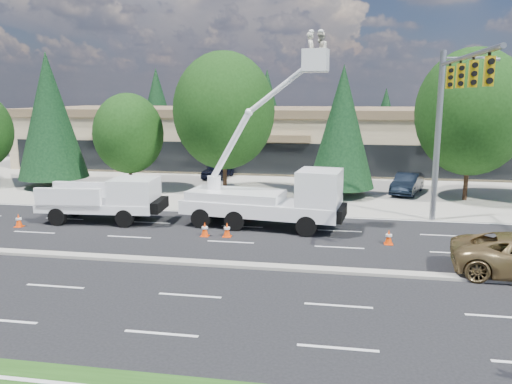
# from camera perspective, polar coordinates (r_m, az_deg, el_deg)

# --- Properties ---
(ground) EXTENTS (140.00, 140.00, 0.00)m
(ground) POSITION_cam_1_polar(r_m,az_deg,el_deg) (20.38, -4.90, -8.29)
(ground) COLOR black
(ground) RESTS_ON ground
(concrete_apron) EXTENTS (140.00, 22.00, 0.01)m
(concrete_apron) POSITION_cam_1_polar(r_m,az_deg,el_deg) (39.49, 2.34, 1.22)
(concrete_apron) COLOR #9B998D
(concrete_apron) RESTS_ON ground
(road_median) EXTENTS (120.00, 0.55, 0.12)m
(road_median) POSITION_cam_1_polar(r_m,az_deg,el_deg) (20.36, -4.90, -8.13)
(road_median) COLOR #9B998D
(road_median) RESTS_ON ground
(strip_mall) EXTENTS (50.40, 15.40, 5.50)m
(strip_mall) POSITION_cam_1_polar(r_m,az_deg,el_deg) (48.98, 3.85, 6.44)
(strip_mall) COLOR tan
(strip_mall) RESTS_ON ground
(tree_front_b) EXTENTS (4.97, 4.97, 9.79)m
(tree_front_b) POSITION_cam_1_polar(r_m,az_deg,el_deg) (39.60, -22.50, 8.07)
(tree_front_b) COLOR #332114
(tree_front_b) RESTS_ON ground
(tree_front_c) EXTENTS (4.97, 4.97, 6.89)m
(tree_front_c) POSITION_cam_1_polar(r_m,az_deg,el_deg) (36.85, -14.36, 6.49)
(tree_front_c) COLOR #332114
(tree_front_c) RESTS_ON ground
(tree_front_d) EXTENTS (6.97, 6.97, 9.67)m
(tree_front_d) POSITION_cam_1_polar(r_m,az_deg,el_deg) (34.53, -3.67, 9.24)
(tree_front_d) COLOR #332114
(tree_front_d) RESTS_ON ground
(tree_front_e) EXTENTS (4.41, 4.41, 8.70)m
(tree_front_e) POSITION_cam_1_polar(r_m,az_deg,el_deg) (33.67, 9.84, 7.35)
(tree_front_e) COLOR #332114
(tree_front_e) RESTS_ON ground
(tree_front_f) EXTENTS (6.97, 6.97, 9.67)m
(tree_front_f) POSITION_cam_1_polar(r_m,az_deg,el_deg) (34.59, 23.41, 8.37)
(tree_front_f) COLOR #332114
(tree_front_f) RESTS_ON ground
(tree_back_a) EXTENTS (5.10, 5.10, 10.05)m
(tree_back_a) POSITION_cam_1_polar(r_m,az_deg,el_deg) (64.80, -11.26, 9.64)
(tree_back_a) COLOR #332114
(tree_back_a) RESTS_ON ground
(tree_back_b) EXTENTS (4.96, 4.96, 9.77)m
(tree_back_b) POSITION_cam_1_polar(r_m,az_deg,el_deg) (61.27, 1.26, 9.64)
(tree_back_b) COLOR #332114
(tree_back_b) RESTS_ON ground
(tree_back_c) EXTENTS (3.83, 3.83, 7.56)m
(tree_back_c) POSITION_cam_1_polar(r_m,az_deg,el_deg) (60.88, 14.55, 8.16)
(tree_back_c) COLOR #332114
(tree_back_c) RESTS_ON ground
(tree_back_d) EXTENTS (5.12, 5.12, 10.09)m
(tree_back_d) POSITION_cam_1_polar(r_m,az_deg,el_deg) (62.99, 25.67, 8.76)
(tree_back_d) COLOR #332114
(tree_back_d) RESTS_ON ground
(signal_mast) EXTENTS (2.76, 10.16, 9.00)m
(signal_mast) POSITION_cam_1_polar(r_m,az_deg,el_deg) (26.17, 21.18, 8.83)
(signal_mast) COLOR gray
(signal_mast) RESTS_ON ground
(utility_pickup) EXTENTS (6.38, 2.79, 2.39)m
(utility_pickup) POSITION_cam_1_polar(r_m,az_deg,el_deg) (27.94, -16.59, -1.30)
(utility_pickup) COLOR white
(utility_pickup) RESTS_ON ground
(bucket_truck) EXTENTS (8.59, 3.48, 9.74)m
(bucket_truck) POSITION_cam_1_polar(r_m,az_deg,el_deg) (25.32, 2.34, 0.47)
(bucket_truck) COLOR white
(bucket_truck) RESTS_ON ground
(traffic_cone_a) EXTENTS (0.40, 0.40, 0.70)m
(traffic_cone_a) POSITION_cam_1_polar(r_m,az_deg,el_deg) (28.67, -25.49, -2.94)
(traffic_cone_a) COLOR #FC4207
(traffic_cone_a) RESTS_ON ground
(traffic_cone_b) EXTENTS (0.40, 0.40, 0.70)m
(traffic_cone_b) POSITION_cam_1_polar(r_m,az_deg,el_deg) (24.32, -5.88, -4.26)
(traffic_cone_b) COLOR #FC4207
(traffic_cone_b) RESTS_ON ground
(traffic_cone_c) EXTENTS (0.40, 0.40, 0.70)m
(traffic_cone_c) POSITION_cam_1_polar(r_m,az_deg,el_deg) (24.14, -3.33, -4.33)
(traffic_cone_c) COLOR #FC4207
(traffic_cone_c) RESTS_ON ground
(traffic_cone_d) EXTENTS (0.40, 0.40, 0.70)m
(traffic_cone_d) POSITION_cam_1_polar(r_m,az_deg,el_deg) (23.69, 14.93, -4.99)
(traffic_cone_d) COLOR #FC4207
(traffic_cone_d) RESTS_ON ground
(parked_car_west) EXTENTS (2.31, 4.41, 1.43)m
(parked_car_west) POSITION_cam_1_polar(r_m,az_deg,el_deg) (41.25, -4.32, 2.62)
(parked_car_west) COLOR black
(parked_car_west) RESTS_ON ground
(parked_car_east) EXTENTS (2.83, 4.62, 1.44)m
(parked_car_east) POSITION_cam_1_polar(r_m,az_deg,el_deg) (36.03, 16.90, 0.95)
(parked_car_east) COLOR black
(parked_car_east) RESTS_ON ground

